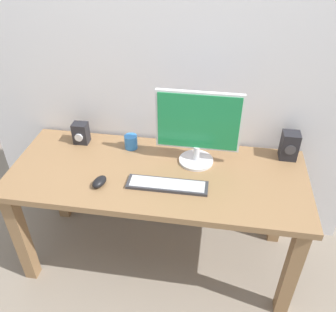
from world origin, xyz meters
name	(u,v)px	position (x,y,z in m)	size (l,w,h in m)	color
ground_plane	(159,255)	(0.00, 0.00, 0.00)	(6.00, 6.00, 0.00)	gray
wall_back	(168,12)	(0.00, 0.38, 1.50)	(2.43, 0.04, 3.00)	silver
desk	(157,187)	(0.00, 0.00, 0.61)	(1.69, 0.68, 0.72)	#936D47
monitor	(198,127)	(0.21, 0.14, 0.96)	(0.47, 0.20, 0.44)	silver
keyboard_primary	(167,185)	(0.08, -0.11, 0.73)	(0.44, 0.11, 0.02)	#333338
mouse	(99,182)	(-0.29, -0.16, 0.75)	(0.06, 0.10, 0.04)	black
speaker_right	(289,146)	(0.74, 0.26, 0.81)	(0.10, 0.09, 0.17)	#232328
audio_controller	(81,133)	(-0.53, 0.23, 0.79)	(0.09, 0.09, 0.14)	#232328
coffee_mug	(131,142)	(-0.20, 0.22, 0.77)	(0.08, 0.08, 0.09)	#337FD8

